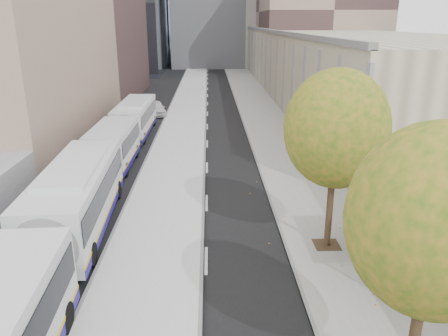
{
  "coord_description": "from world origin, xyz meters",
  "views": [
    {
      "loc": [
        -1.46,
        -3.78,
        9.32
      ],
      "look_at": [
        -0.76,
        16.47,
        2.5
      ],
      "focal_mm": 35.0,
      "sensor_mm": 36.0,
      "label": 1
    }
  ],
  "objects_px": {
    "bus_shelter": "(399,220)",
    "bus_near": "(52,237)",
    "bus_far": "(127,127)",
    "distant_car": "(156,108)"
  },
  "relations": [
    {
      "from": "bus_shelter",
      "to": "bus_near",
      "type": "height_order",
      "value": "bus_near"
    },
    {
      "from": "bus_shelter",
      "to": "bus_far",
      "type": "distance_m",
      "value": 22.96
    },
    {
      "from": "bus_far",
      "to": "distant_car",
      "type": "height_order",
      "value": "bus_far"
    },
    {
      "from": "bus_shelter",
      "to": "distant_car",
      "type": "distance_m",
      "value": 33.09
    },
    {
      "from": "distant_car",
      "to": "bus_shelter",
      "type": "bearing_deg",
      "value": -82.28
    },
    {
      "from": "bus_shelter",
      "to": "bus_far",
      "type": "relative_size",
      "value": 0.26
    },
    {
      "from": "bus_shelter",
      "to": "distant_car",
      "type": "height_order",
      "value": "bus_shelter"
    },
    {
      "from": "bus_far",
      "to": "distant_car",
      "type": "relative_size",
      "value": 3.87
    },
    {
      "from": "bus_near",
      "to": "distant_car",
      "type": "relative_size",
      "value": 4.22
    },
    {
      "from": "bus_shelter",
      "to": "bus_near",
      "type": "relative_size",
      "value": 0.24
    }
  ]
}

